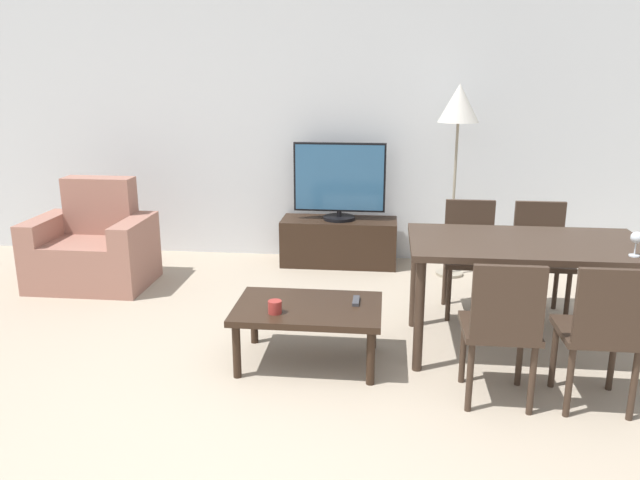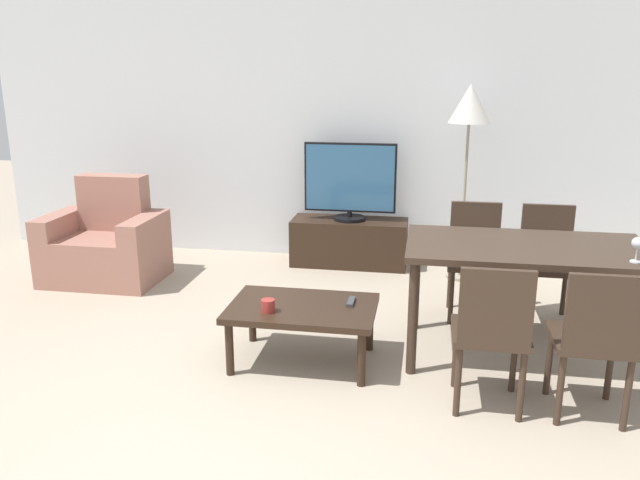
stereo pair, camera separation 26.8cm
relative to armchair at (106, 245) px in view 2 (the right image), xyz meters
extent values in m
plane|color=tan|center=(1.89, -2.50, -0.31)|extent=(18.00, 18.00, 0.00)
cube|color=silver|center=(1.89, 1.06, 1.04)|extent=(6.93, 0.06, 2.70)
cube|color=#9E6B5B|center=(0.00, -0.04, -0.11)|extent=(0.60, 0.68, 0.40)
cube|color=#9E6B5B|center=(0.00, 0.20, 0.34)|extent=(0.60, 0.20, 0.49)
cube|color=#9E6B5B|center=(-0.39, -0.04, -0.02)|extent=(0.18, 0.68, 0.58)
cube|color=#9E6B5B|center=(0.39, -0.04, -0.02)|extent=(0.18, 0.68, 0.58)
cube|color=black|center=(2.04, 0.79, -0.09)|extent=(1.07, 0.41, 0.43)
cylinder|color=black|center=(2.04, 0.79, 0.14)|extent=(0.30, 0.30, 0.03)
cylinder|color=black|center=(2.04, 0.79, 0.18)|extent=(0.04, 0.04, 0.05)
cube|color=black|center=(2.04, 0.79, 0.52)|extent=(0.84, 0.04, 0.63)
cube|color=#2D5B84|center=(2.04, 0.76, 0.52)|extent=(0.81, 0.01, 0.60)
cube|color=black|center=(2.01, -1.29, 0.05)|extent=(0.91, 0.61, 0.04)
cylinder|color=black|center=(1.61, -1.53, -0.14)|extent=(0.05, 0.05, 0.34)
cylinder|color=black|center=(2.41, -1.53, -0.14)|extent=(0.05, 0.05, 0.34)
cylinder|color=black|center=(1.61, -1.04, -0.14)|extent=(0.05, 0.05, 0.34)
cylinder|color=black|center=(2.41, -1.04, -0.14)|extent=(0.05, 0.05, 0.34)
cube|color=#38281E|center=(3.37, -0.98, 0.42)|extent=(1.47, 0.81, 0.04)
cylinder|color=#38281E|center=(2.69, -1.32, 0.05)|extent=(0.06, 0.06, 0.71)
cylinder|color=#38281E|center=(2.69, -0.63, 0.05)|extent=(0.06, 0.06, 0.71)
cylinder|color=#38281E|center=(4.04, -0.63, 0.05)|extent=(0.06, 0.06, 0.71)
cube|color=#38281E|center=(3.11, -1.61, 0.11)|extent=(0.40, 0.40, 0.04)
cylinder|color=#38281E|center=(2.95, -1.45, -0.11)|extent=(0.04, 0.04, 0.40)
cylinder|color=#38281E|center=(3.27, -1.45, -0.11)|extent=(0.04, 0.04, 0.40)
cylinder|color=#38281E|center=(2.95, -1.77, -0.11)|extent=(0.04, 0.04, 0.40)
cylinder|color=#38281E|center=(3.27, -1.77, -0.11)|extent=(0.04, 0.04, 0.40)
cube|color=#38281E|center=(3.11, -1.79, 0.33)|extent=(0.37, 0.04, 0.40)
cube|color=#38281E|center=(3.62, -0.34, 0.11)|extent=(0.40, 0.40, 0.04)
cylinder|color=#38281E|center=(3.46, -0.51, -0.11)|extent=(0.04, 0.04, 0.40)
cylinder|color=#38281E|center=(3.78, -0.51, -0.11)|extent=(0.04, 0.04, 0.40)
cylinder|color=#38281E|center=(3.46, -0.18, -0.11)|extent=(0.04, 0.04, 0.40)
cylinder|color=#38281E|center=(3.78, -0.18, -0.11)|extent=(0.04, 0.04, 0.40)
cube|color=#38281E|center=(3.62, -0.16, 0.33)|extent=(0.37, 0.04, 0.40)
cube|color=#38281E|center=(3.62, -1.61, 0.11)|extent=(0.40, 0.40, 0.04)
cylinder|color=#38281E|center=(3.46, -1.45, -0.11)|extent=(0.04, 0.04, 0.40)
cylinder|color=#38281E|center=(3.78, -1.45, -0.11)|extent=(0.04, 0.04, 0.40)
cylinder|color=#38281E|center=(3.46, -1.77, -0.11)|extent=(0.04, 0.04, 0.40)
cylinder|color=#38281E|center=(3.78, -1.77, -0.11)|extent=(0.04, 0.04, 0.40)
cube|color=#38281E|center=(3.62, -1.79, 0.33)|extent=(0.37, 0.04, 0.40)
cube|color=#38281E|center=(3.11, -0.34, 0.11)|extent=(0.40, 0.40, 0.04)
cylinder|color=#38281E|center=(2.95, -0.51, -0.11)|extent=(0.04, 0.04, 0.40)
cylinder|color=#38281E|center=(3.27, -0.51, -0.11)|extent=(0.04, 0.04, 0.40)
cylinder|color=#38281E|center=(2.95, -0.18, -0.11)|extent=(0.04, 0.04, 0.40)
cylinder|color=#38281E|center=(3.27, -0.18, -0.11)|extent=(0.04, 0.04, 0.40)
cube|color=#38281E|center=(3.11, -0.16, 0.33)|extent=(0.37, 0.04, 0.40)
cylinder|color=gray|center=(3.06, 0.57, -0.30)|extent=(0.24, 0.24, 0.02)
cylinder|color=gray|center=(3.06, 0.57, 0.38)|extent=(0.02, 0.02, 1.33)
cone|color=beige|center=(3.06, 0.57, 1.21)|extent=(0.35, 0.35, 0.32)
cube|color=#38383D|center=(2.30, -1.20, 0.08)|extent=(0.04, 0.15, 0.02)
cylinder|color=maroon|center=(1.83, -1.43, 0.11)|extent=(0.08, 0.08, 0.08)
cylinder|color=silver|center=(3.91, -1.25, 0.44)|extent=(0.06, 0.06, 0.01)
cylinder|color=silver|center=(3.91, -1.25, 0.48)|extent=(0.01, 0.01, 0.07)
sphere|color=silver|center=(3.91, -1.25, 0.55)|extent=(0.07, 0.07, 0.07)
camera|label=1|loc=(2.48, -4.86, 1.48)|focal=35.00mm
camera|label=2|loc=(2.74, -4.83, 1.48)|focal=35.00mm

